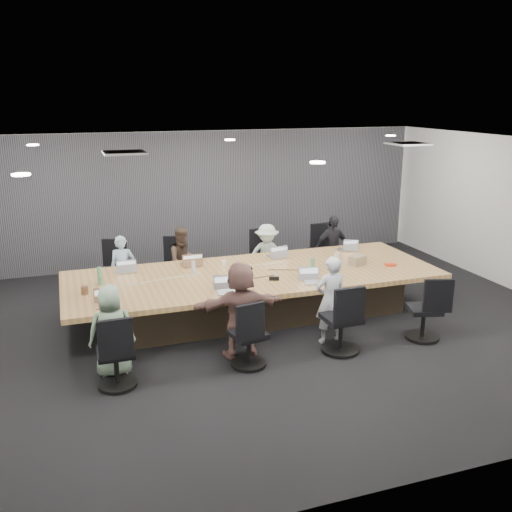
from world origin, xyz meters
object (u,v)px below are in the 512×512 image
object	(u,v)px
laptop_5	(229,292)
laptop_1	(190,264)
chair_5	(249,340)
chair_7	(424,314)
person_0	(123,270)
bottle_clear	(193,267)
conference_table	(254,292)
person_6	(331,300)
bottle_green_right	(313,266)
canvas_bag	(357,260)
chair_6	(341,324)
person_2	(267,256)
chair_3	(324,254)
chair_1	(180,270)
laptop_4	(107,306)
stapler	(274,279)
bottle_green_left	(100,276)
snack_packet	(390,265)
laptop_3	(345,249)
laptop_6	(315,283)
mug_brown	(85,290)
chair_2	(261,261)
person_3	(332,248)
chair_4	(116,358)
laptop_2	(277,256)
chair_0	(121,274)
laptop_0	(126,270)
person_4	(112,331)
person_5	(241,309)
person_1	(184,262)

from	to	relation	value
laptop_5	laptop_1	bearing A→B (deg)	103.87
chair_5	chair_7	bearing A→B (deg)	-11.80
person_0	bottle_clear	world-z (taller)	person_0
conference_table	person_6	distance (m)	1.55
bottle_green_right	canvas_bag	world-z (taller)	bottle_green_right
person_6	canvas_bag	size ratio (longest dim) A/B	4.65
chair_6	person_2	world-z (taller)	person_2
chair_3	bottle_clear	world-z (taller)	bottle_clear
chair_1	laptop_4	bearing A→B (deg)	72.27
chair_7	stapler	bearing A→B (deg)	164.25
bottle_green_left	bottle_clear	size ratio (longest dim) A/B	1.29
person_0	snack_packet	distance (m)	4.60
laptop_3	laptop_5	size ratio (longest dim) A/B	0.82
laptop_1	laptop_6	size ratio (longest dim) A/B	1.10
person_0	mug_brown	bearing A→B (deg)	-104.25
chair_2	laptop_1	bearing A→B (deg)	15.86
chair_2	laptop_1	distance (m)	1.85
person_3	stapler	world-z (taller)	person_3
laptop_5	person_3	bearing A→B (deg)	44.38
bottle_green_left	stapler	xyz separation A→B (m)	(2.57, -0.68, -0.11)
chair_4	person_0	distance (m)	3.09
person_0	person_2	distance (m)	2.67
person_2	laptop_6	bearing A→B (deg)	-75.92
laptop_2	chair_0	bearing A→B (deg)	-28.22
chair_1	person_0	distance (m)	1.16
conference_table	laptop_6	size ratio (longest dim) A/B	19.16
laptop_3	person_6	world-z (taller)	person_6
chair_1	laptop_4	xyz separation A→B (m)	(-1.51, -2.50, 0.37)
laptop_0	person_6	xyz separation A→B (m)	(2.67, -2.15, -0.09)
person_4	bottle_green_right	bearing A→B (deg)	-161.78
chair_6	person_5	world-z (taller)	person_5
chair_6	stapler	world-z (taller)	chair_6
person_0	person_3	size ratio (longest dim) A/B	0.93
person_2	laptop_5	xyz separation A→B (m)	(-1.37, -2.15, 0.15)
laptop_2	person_4	world-z (taller)	person_4
laptop_6	canvas_bag	xyz separation A→B (m)	(1.09, 0.67, 0.07)
conference_table	person_4	xyz separation A→B (m)	(-2.39, -1.35, 0.21)
chair_1	person_1	xyz separation A→B (m)	(0.00, -0.35, 0.25)
laptop_4	mug_brown	bearing A→B (deg)	118.34
person_0	person_1	world-z (taller)	person_1
chair_6	person_1	xyz separation A→B (m)	(-1.59, 3.05, 0.21)
chair_0	person_6	world-z (taller)	person_6
chair_6	laptop_5	xyz separation A→B (m)	(-1.37, 0.90, 0.33)
conference_table	laptop_0	distance (m)	2.14
laptop_1	person_6	size ratio (longest dim) A/B	0.26
chair_7	person_6	bearing A→B (deg)	-177.41
chair_6	conference_table	bearing A→B (deg)	111.92
chair_4	laptop_3	xyz separation A→B (m)	(4.46, 2.50, 0.36)
chair_3	person_4	bearing A→B (deg)	30.18
person_0	bottle_clear	distance (m)	1.50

